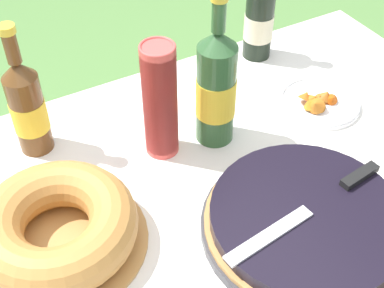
{
  "coord_description": "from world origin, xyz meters",
  "views": [
    {
      "loc": [
        -0.3,
        -0.58,
        1.54
      ],
      "look_at": [
        0.09,
        0.12,
        0.78
      ],
      "focal_mm": 50.0,
      "sensor_mm": 36.0,
      "label": 1
    }
  ],
  "objects": [
    {
      "name": "garden_table",
      "position": [
        0.0,
        0.0,
        0.65
      ],
      "size": [
        1.61,
        0.95,
        0.72
      ],
      "color": "#A87A47",
      "rests_on": "ground_plane"
    },
    {
      "name": "tablecloth",
      "position": [
        0.0,
        0.0,
        0.71
      ],
      "size": [
        1.62,
        0.96,
        0.1
      ],
      "color": "white",
      "rests_on": "garden_table"
    },
    {
      "name": "berry_tart",
      "position": [
        0.19,
        -0.14,
        0.75
      ],
      "size": [
        0.39,
        0.39,
        0.06
      ],
      "color": "#38383D",
      "rests_on": "tablecloth"
    },
    {
      "name": "serving_knife",
      "position": [
        0.22,
        -0.13,
        0.79
      ],
      "size": [
        0.37,
        0.07,
        0.01
      ],
      "rotation": [
        0.0,
        0.0,
        3.27
      ],
      "color": "silver",
      "rests_on": "berry_tart"
    },
    {
      "name": "bundt_cake",
      "position": [
        -0.22,
        0.06,
        0.77
      ],
      "size": [
        0.33,
        0.33,
        0.1
      ],
      "color": "#B78447",
      "rests_on": "tablecloth"
    },
    {
      "name": "cup_stack",
      "position": [
        0.06,
        0.2,
        0.86
      ],
      "size": [
        0.07,
        0.07,
        0.27
      ],
      "color": "#E04C47",
      "rests_on": "tablecloth"
    },
    {
      "name": "cider_bottle_green",
      "position": [
        0.18,
        0.18,
        0.86
      ],
      "size": [
        0.09,
        0.09,
        0.35
      ],
      "color": "#2D562D",
      "rests_on": "tablecloth"
    },
    {
      "name": "cider_bottle_amber",
      "position": [
        -0.18,
        0.34,
        0.84
      ],
      "size": [
        0.07,
        0.07,
        0.31
      ],
      "color": "brown",
      "rests_on": "tablecloth"
    },
    {
      "name": "juice_bottle_red",
      "position": [
        0.45,
        0.4,
        0.83
      ],
      "size": [
        0.08,
        0.08,
        0.3
      ],
      "color": "black",
      "rests_on": "tablecloth"
    },
    {
      "name": "snack_plate_left",
      "position": [
        0.45,
        0.15,
        0.74
      ],
      "size": [
        0.2,
        0.2,
        0.06
      ],
      "color": "white",
      "rests_on": "tablecloth"
    }
  ]
}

